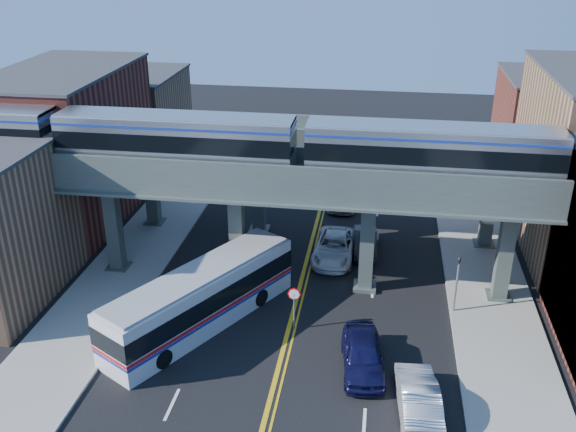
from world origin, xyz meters
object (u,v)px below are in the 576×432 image
object	(u,v)px
stop_sign	(294,302)
car_lane_b	(365,242)
car_lane_a	(363,355)
transit_train	(176,139)
car_lane_c	(335,247)
transit_bus	(201,298)
car_parked_curb	(418,397)
traffic_signal	(457,278)
car_lane_d	(345,194)

from	to	relation	value
stop_sign	car_lane_b	size ratio (longest dim) A/B	0.60
car_lane_a	car_lane_b	world-z (taller)	car_lane_a
transit_train	car_lane_b	xyz separation A→B (m)	(11.26, 4.89, -8.40)
car_lane_a	car_lane_b	xyz separation A→B (m)	(-0.41, 12.85, -0.15)
transit_train	stop_sign	size ratio (longest dim) A/B	16.51
car_lane_c	stop_sign	bearing A→B (deg)	-97.49
transit_bus	car_parked_curb	world-z (taller)	transit_bus
transit_bus	car_lane_c	xyz separation A→B (m)	(6.67, 8.92, -0.87)
transit_train	traffic_signal	bearing A→B (deg)	-6.84
car_parked_curb	transit_train	bearing A→B (deg)	-42.03
car_parked_curb	transit_bus	bearing A→B (deg)	-30.09
traffic_signal	transit_bus	world-z (taller)	traffic_signal
traffic_signal	car_lane_b	world-z (taller)	traffic_signal
stop_sign	car_lane_d	world-z (taller)	stop_sign
transit_train	car_lane_c	size ratio (longest dim) A/B	7.62
car_lane_b	car_lane_c	size ratio (longest dim) A/B	0.76
stop_sign	transit_bus	world-z (taller)	transit_bus
stop_sign	car_lane_c	size ratio (longest dim) A/B	0.46
traffic_signal	car_lane_b	distance (m)	8.89
transit_train	transit_bus	xyz separation A→B (m)	(2.59, -5.28, -7.45)
car_lane_b	car_lane_d	xyz separation A→B (m)	(-1.97, 8.16, 0.10)
transit_train	car_lane_c	bearing A→B (deg)	21.45
traffic_signal	car_lane_a	distance (m)	7.91
car_lane_b	car_lane_d	world-z (taller)	car_lane_d
car_lane_b	transit_train	bearing A→B (deg)	-160.08
transit_bus	car_lane_c	distance (m)	11.17
car_parked_curb	car_lane_d	bearing A→B (deg)	-83.27
car_lane_d	car_parked_curb	world-z (taller)	car_parked_curb
car_lane_b	car_lane_d	bearing A→B (deg)	100.01
traffic_signal	car_parked_curb	xyz separation A→B (m)	(-2.34, -8.72, -1.47)
traffic_signal	transit_train	bearing A→B (deg)	173.16
stop_sign	traffic_signal	bearing A→B (deg)	18.63
car_lane_a	car_lane_b	size ratio (longest dim) A/B	1.16
car_lane_c	car_parked_curb	distance (m)	15.23
stop_sign	transit_bus	size ratio (longest dim) A/B	0.21
car_lane_d	car_parked_curb	bearing A→B (deg)	-73.80
transit_train	stop_sign	bearing A→B (deg)	-32.79
car_lane_b	car_parked_curb	xyz separation A→B (m)	(3.06, -15.61, 0.11)
transit_train	car_lane_d	distance (m)	18.04
transit_train	car_parked_curb	bearing A→B (deg)	-36.81
transit_bus	car_lane_b	distance (m)	13.40
transit_train	car_lane_a	world-z (taller)	transit_train
stop_sign	car_parked_curb	xyz separation A→B (m)	(6.56, -5.72, -0.93)
car_lane_a	stop_sign	bearing A→B (deg)	136.37
traffic_signal	car_lane_d	xyz separation A→B (m)	(-7.37, 15.05, -1.48)
car_lane_b	car_lane_c	world-z (taller)	car_lane_c
car_lane_d	car_parked_curb	size ratio (longest dim) A/B	1.12
transit_train	car_lane_c	world-z (taller)	transit_train
transit_train	car_parked_curb	size ratio (longest dim) A/B	8.64
stop_sign	car_lane_d	xyz separation A→B (m)	(1.53, 18.05, -0.94)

